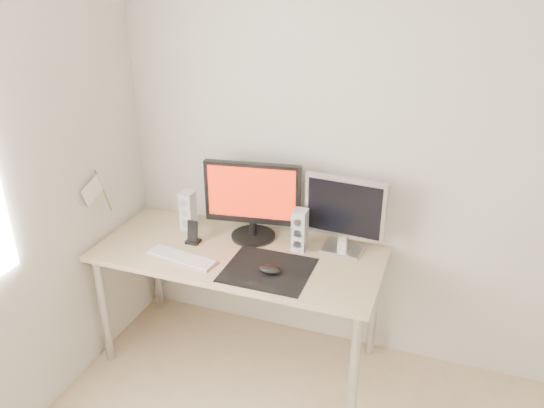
# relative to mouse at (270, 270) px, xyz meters

# --- Properties ---
(wall_back) EXTENTS (3.50, 0.00, 3.50)m
(wall_back) POSITION_rel_mouse_xyz_m (0.69, 0.53, 0.50)
(wall_back) COLOR silver
(wall_back) RESTS_ON ground
(mousepad) EXTENTS (0.45, 0.40, 0.00)m
(mousepad) POSITION_rel_mouse_xyz_m (-0.02, 0.03, -0.02)
(mousepad) COLOR black
(mousepad) RESTS_ON desk
(mouse) EXTENTS (0.12, 0.07, 0.04)m
(mouse) POSITION_rel_mouse_xyz_m (0.00, 0.00, 0.00)
(mouse) COLOR black
(mouse) RESTS_ON mousepad
(desk) EXTENTS (1.60, 0.70, 0.73)m
(desk) POSITION_rel_mouse_xyz_m (-0.24, 0.16, -0.10)
(desk) COLOR #D1B587
(desk) RESTS_ON ground
(main_monitor) EXTENTS (0.55, 0.30, 0.47)m
(main_monitor) POSITION_rel_mouse_xyz_m (-0.23, 0.34, 0.23)
(main_monitor) COLOR black
(main_monitor) RESTS_ON desk
(second_monitor) EXTENTS (0.45, 0.18, 0.43)m
(second_monitor) POSITION_rel_mouse_xyz_m (0.30, 0.37, 0.22)
(second_monitor) COLOR silver
(second_monitor) RESTS_ON desk
(speaker_left) EXTENTS (0.08, 0.09, 0.24)m
(speaker_left) POSITION_rel_mouse_xyz_m (-0.63, 0.32, 0.10)
(speaker_left) COLOR white
(speaker_left) RESTS_ON desk
(speaker_right) EXTENTS (0.08, 0.09, 0.24)m
(speaker_right) POSITION_rel_mouse_xyz_m (0.07, 0.30, 0.10)
(speaker_right) COLOR silver
(speaker_right) RESTS_ON desk
(keyboard) EXTENTS (0.43, 0.18, 0.02)m
(keyboard) POSITION_rel_mouse_xyz_m (-0.50, -0.02, -0.02)
(keyboard) COLOR #BCBCBE
(keyboard) RESTS_ON desk
(phone_dock) EXTENTS (0.08, 0.07, 0.14)m
(phone_dock) POSITION_rel_mouse_xyz_m (-0.53, 0.17, 0.02)
(phone_dock) COLOR black
(phone_dock) RESTS_ON desk
(pennant) EXTENTS (0.01, 0.23, 0.29)m
(pennant) POSITION_rel_mouse_xyz_m (-1.03, 0.01, 0.29)
(pennant) COLOR #A57F54
(pennant) RESTS_ON wall_left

